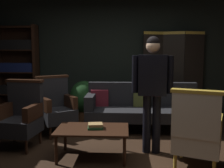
% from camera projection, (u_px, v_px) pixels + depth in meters
% --- Properties ---
extents(ground_plane, '(10.00, 10.00, 0.00)m').
position_uv_depth(ground_plane, '(109.00, 158.00, 3.77)').
color(ground_plane, black).
extents(back_wall, '(7.20, 0.10, 2.80)m').
position_uv_depth(back_wall, '(116.00, 55.00, 6.02)').
color(back_wall, black).
rests_on(back_wall, ground_plane).
extents(folding_screen, '(1.31, 0.20, 1.90)m').
position_uv_depth(folding_screen, '(173.00, 75.00, 5.79)').
color(folding_screen, black).
rests_on(folding_screen, ground_plane).
extents(bookshelf, '(0.90, 0.32, 2.05)m').
position_uv_depth(bookshelf, '(18.00, 70.00, 5.91)').
color(bookshelf, black).
rests_on(bookshelf, ground_plane).
extents(velvet_couch, '(2.12, 0.78, 0.88)m').
position_uv_depth(velvet_couch, '(142.00, 106.00, 5.12)').
color(velvet_couch, black).
rests_on(velvet_couch, ground_plane).
extents(coffee_table, '(1.00, 0.64, 0.42)m').
position_uv_depth(coffee_table, '(92.00, 132.00, 3.75)').
color(coffee_table, black).
rests_on(coffee_table, ground_plane).
extents(armchair_gilt_accent, '(0.75, 0.75, 1.04)m').
position_uv_depth(armchair_gilt_accent, '(197.00, 131.00, 3.38)').
color(armchair_gilt_accent, gold).
rests_on(armchair_gilt_accent, ground_plane).
extents(armchair_wing_left, '(0.65, 0.65, 1.04)m').
position_uv_depth(armchair_wing_left, '(21.00, 116.00, 4.19)').
color(armchair_wing_left, black).
rests_on(armchair_wing_left, ground_plane).
extents(armchair_wing_right, '(0.81, 0.80, 1.04)m').
position_uv_depth(armchair_wing_right, '(56.00, 106.00, 4.88)').
color(armchair_wing_right, black).
rests_on(armchair_wing_right, ground_plane).
extents(standing_figure, '(0.59, 0.25, 1.70)m').
position_uv_depth(standing_figure, '(152.00, 84.00, 3.86)').
color(standing_figure, black).
rests_on(standing_figure, ground_plane).
extents(potted_plant, '(0.58, 0.58, 0.88)m').
position_uv_depth(potted_plant, '(84.00, 99.00, 5.58)').
color(potted_plant, brown).
rests_on(potted_plant, ground_plane).
extents(book_green_cloth, '(0.23, 0.22, 0.03)m').
position_uv_depth(book_green_cloth, '(95.00, 127.00, 3.75)').
color(book_green_cloth, '#1E4C28').
rests_on(book_green_cloth, coffee_table).
extents(book_tan_leather, '(0.22, 0.19, 0.04)m').
position_uv_depth(book_tan_leather, '(95.00, 125.00, 3.74)').
color(book_tan_leather, '#9E7A47').
rests_on(book_tan_leather, book_green_cloth).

